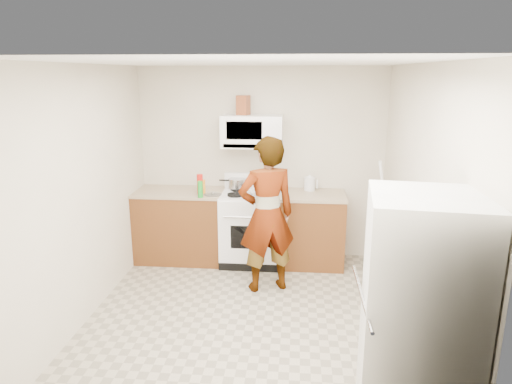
# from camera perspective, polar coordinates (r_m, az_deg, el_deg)

# --- Properties ---
(floor) EXTENTS (3.60, 3.60, 0.00)m
(floor) POSITION_cam_1_polar(r_m,az_deg,el_deg) (4.77, -1.18, -15.66)
(floor) COLOR gray
(floor) RESTS_ON ground
(back_wall) EXTENTS (3.20, 0.02, 2.50)m
(back_wall) POSITION_cam_1_polar(r_m,az_deg,el_deg) (6.02, 0.64, 3.55)
(back_wall) COLOR beige
(back_wall) RESTS_ON floor
(right_wall) EXTENTS (0.02, 3.60, 2.50)m
(right_wall) POSITION_cam_1_polar(r_m,az_deg,el_deg) (4.40, 19.78, -1.52)
(right_wall) COLOR beige
(right_wall) RESTS_ON floor
(cabinet_left) EXTENTS (1.12, 0.62, 0.90)m
(cabinet_left) POSITION_cam_1_polar(r_m,az_deg,el_deg) (6.11, -9.41, -4.26)
(cabinet_left) COLOR brown
(cabinet_left) RESTS_ON floor
(counter_left) EXTENTS (1.14, 0.64, 0.03)m
(counter_left) POSITION_cam_1_polar(r_m,az_deg,el_deg) (5.97, -9.60, -0.01)
(counter_left) COLOR #9C8269
(counter_left) RESTS_ON cabinet_left
(cabinet_right) EXTENTS (0.80, 0.62, 0.90)m
(cabinet_right) POSITION_cam_1_polar(r_m,az_deg,el_deg) (5.92, 6.98, -4.77)
(cabinet_right) COLOR brown
(cabinet_right) RESTS_ON floor
(counter_right) EXTENTS (0.82, 0.64, 0.03)m
(counter_right) POSITION_cam_1_polar(r_m,az_deg,el_deg) (5.78, 7.12, -0.40)
(counter_right) COLOR #9C8269
(counter_right) RESTS_ON cabinet_right
(gas_range) EXTENTS (0.76, 0.65, 1.13)m
(gas_range) POSITION_cam_1_polar(r_m,az_deg,el_deg) (5.93, -0.59, -4.28)
(gas_range) COLOR white
(gas_range) RESTS_ON floor
(microwave) EXTENTS (0.76, 0.38, 0.40)m
(microwave) POSITION_cam_1_polar(r_m,az_deg,el_deg) (5.78, -0.49, 7.61)
(microwave) COLOR white
(microwave) RESTS_ON back_wall
(person) EXTENTS (0.75, 0.63, 1.77)m
(person) POSITION_cam_1_polar(r_m,az_deg,el_deg) (5.06, 1.37, -2.90)
(person) COLOR tan
(person) RESTS_ON floor
(fridge) EXTENTS (0.77, 0.77, 1.70)m
(fridge) POSITION_cam_1_polar(r_m,az_deg,el_deg) (3.25, 19.60, -15.01)
(fridge) COLOR silver
(fridge) RESTS_ON floor
(kettle) EXTENTS (0.15, 0.15, 0.17)m
(kettle) POSITION_cam_1_polar(r_m,az_deg,el_deg) (5.94, 6.73, 1.02)
(kettle) COLOR silver
(kettle) RESTS_ON counter_right
(jug) EXTENTS (0.17, 0.17, 0.24)m
(jug) POSITION_cam_1_polar(r_m,az_deg,el_deg) (5.80, -1.60, 10.80)
(jug) COLOR brown
(jug) RESTS_ON microwave
(saucepan) EXTENTS (0.24, 0.24, 0.12)m
(saucepan) POSITION_cam_1_polar(r_m,az_deg,el_deg) (5.96, -2.41, 1.08)
(saucepan) COLOR #A9A9AD
(saucepan) RESTS_ON gas_range
(tray) EXTENTS (0.29, 0.25, 0.05)m
(tray) POSITION_cam_1_polar(r_m,az_deg,el_deg) (5.72, 0.46, -0.08)
(tray) COLOR silver
(tray) RESTS_ON gas_range
(bottle_spray) EXTENTS (0.10, 0.10, 0.25)m
(bottle_spray) POSITION_cam_1_polar(r_m,az_deg,el_deg) (5.74, -7.02, 0.96)
(bottle_spray) COLOR red
(bottle_spray) RESTS_ON counter_left
(bottle_hot_sauce) EXTENTS (0.07, 0.07, 0.17)m
(bottle_hot_sauce) POSITION_cam_1_polar(r_m,az_deg,el_deg) (5.79, -6.62, 0.68)
(bottle_hot_sauce) COLOR orange
(bottle_hot_sauce) RESTS_ON counter_left
(bottle_green_cap) EXTENTS (0.08, 0.08, 0.20)m
(bottle_green_cap) POSITION_cam_1_polar(r_m,az_deg,el_deg) (5.59, -6.98, 0.33)
(bottle_green_cap) COLOR #188722
(bottle_green_cap) RESTS_ON counter_left
(pot_lid) EXTENTS (0.24, 0.24, 0.01)m
(pot_lid) POSITION_cam_1_polar(r_m,az_deg,el_deg) (5.72, -5.43, -0.29)
(pot_lid) COLOR silver
(pot_lid) RESTS_ON counter_left
(broom) EXTENTS (0.31, 0.16, 1.46)m
(broom) POSITION_cam_1_polar(r_m,az_deg,el_deg) (5.50, 16.00, -3.62)
(broom) COLOR silver
(broom) RESTS_ON floor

